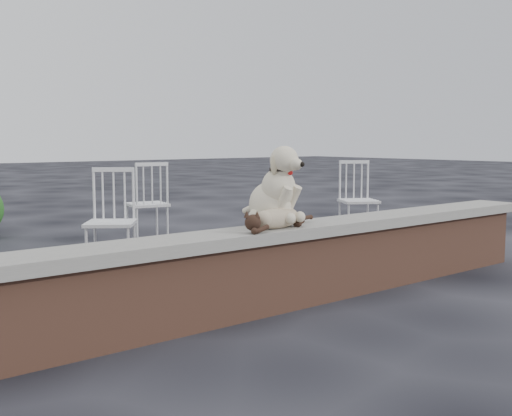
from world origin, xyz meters
TOP-DOWN VIEW (x-y plane):
  - ground at (0.00, 0.00)m, footprint 60.00×60.00m
  - brick_wall at (0.00, 0.00)m, footprint 6.00×0.30m
  - capstone at (0.00, 0.00)m, footprint 6.20×0.40m
  - dog at (0.20, 0.09)m, footprint 0.46×0.56m
  - cat at (0.12, -0.06)m, footprint 0.97×0.39m
  - chair_d at (3.04, 1.79)m, footprint 0.76×0.76m
  - chair_b at (-0.21, 1.82)m, footprint 0.78×0.78m
  - chair_c at (0.85, 3.06)m, footprint 0.65×0.65m

SIDE VIEW (x-z plane):
  - ground at x=0.00m, z-range 0.00..0.00m
  - brick_wall at x=0.00m, z-range 0.00..0.50m
  - chair_d at x=3.04m, z-range 0.00..0.94m
  - chair_b at x=-0.21m, z-range 0.00..0.94m
  - chair_c at x=0.85m, z-range 0.00..0.94m
  - capstone at x=0.00m, z-range 0.50..0.58m
  - cat at x=0.12m, z-range 0.58..0.74m
  - dog at x=0.20m, z-range 0.58..1.16m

